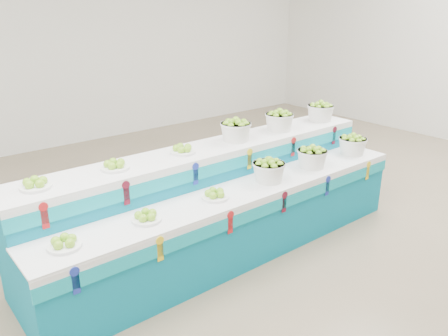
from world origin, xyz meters
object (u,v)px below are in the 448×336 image
at_px(display_stand, 224,202).
at_px(basket_upper_right, 320,111).
at_px(basket_lower_left, 269,170).
at_px(plate_upper_mid, 115,164).

height_order(display_stand, basket_upper_right, basket_upper_right).
distance_m(basket_lower_left, plate_upper_mid, 1.48).
bearing_deg(basket_lower_left, plate_upper_mid, 160.07).
relative_size(display_stand, basket_upper_right, 12.60).
height_order(display_stand, plate_upper_mid, plate_upper_mid).
distance_m(basket_lower_left, basket_upper_right, 1.47).
bearing_deg(basket_lower_left, display_stand, 145.36).
bearing_deg(basket_lower_left, basket_upper_right, 20.51).
distance_m(plate_upper_mid, basket_upper_right, 2.73).
relative_size(basket_lower_left, basket_upper_right, 1.00).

